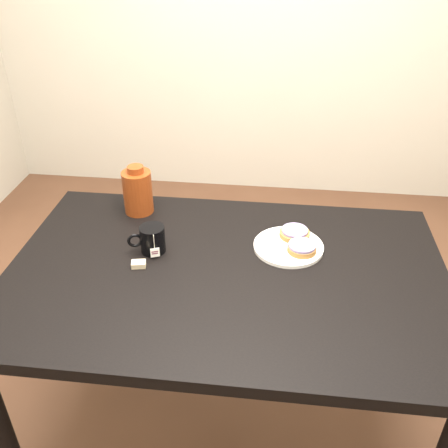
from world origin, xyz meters
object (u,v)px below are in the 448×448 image
object	(u,v)px
bagel_back	(295,233)
mug	(152,239)
table	(226,291)
bagel_front	(302,248)
teabag_pouch	(139,264)
plate	(288,246)
bagel_package	(138,191)

from	to	relation	value
bagel_back	mug	distance (m)	0.49
table	bagel_front	world-z (taller)	bagel_front
table	bagel_back	xyz separation A→B (m)	(0.22, 0.21, 0.11)
table	bagel_front	distance (m)	0.29
table	teabag_pouch	world-z (taller)	teabag_pouch
table	bagel_back	bearing A→B (deg)	43.77
bagel_back	bagel_front	world-z (taller)	same
plate	teabag_pouch	bearing A→B (deg)	-161.54
bagel_package	plate	bearing A→B (deg)	-17.89
bagel_back	teabag_pouch	bearing A→B (deg)	-156.34
bagel_front	mug	distance (m)	0.50
table	plate	xyz separation A→B (m)	(0.20, 0.15, 0.09)
plate	bagel_front	world-z (taller)	bagel_front
table	bagel_back	size ratio (longest dim) A/B	9.59
bagel_package	mug	bearing A→B (deg)	-65.90
table	teabag_pouch	distance (m)	0.30
bagel_back	bagel_front	xyz separation A→B (m)	(0.02, -0.09, 0.00)
plate	bagel_front	size ratio (longest dim) A/B	1.81
bagel_front	bagel_package	size ratio (longest dim) A/B	0.70
bagel_back	mug	world-z (taller)	mug
table	mug	world-z (taller)	mug
plate	teabag_pouch	world-z (taller)	teabag_pouch
table	teabag_pouch	bearing A→B (deg)	-177.74
teabag_pouch	bagel_package	world-z (taller)	bagel_package
table	bagel_package	xyz separation A→B (m)	(-0.37, 0.33, 0.17)
table	plate	distance (m)	0.26
plate	bagel_back	xyz separation A→B (m)	(0.02, 0.06, 0.02)
table	bagel_package	world-z (taller)	bagel_package
plate	bagel_front	bearing A→B (deg)	-34.63
table	bagel_package	distance (m)	0.52
mug	plate	bearing A→B (deg)	-12.73
bagel_back	bagel_package	distance (m)	0.60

